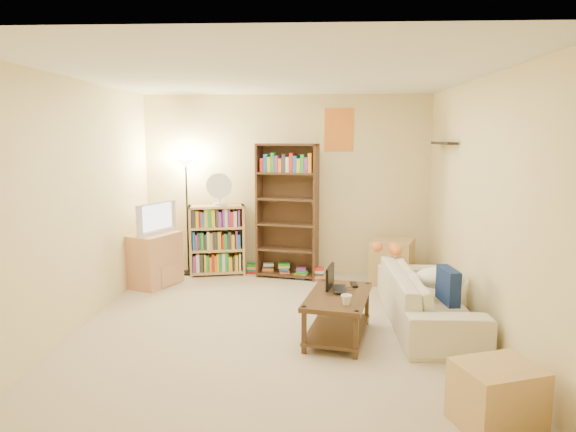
% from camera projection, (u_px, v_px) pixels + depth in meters
% --- Properties ---
extents(room, '(4.50, 4.54, 2.52)m').
position_uv_depth(room, '(276.00, 169.00, 4.95)').
color(room, '#C5AE94').
rests_on(room, ground).
extents(sofa, '(1.93, 0.80, 0.56)m').
position_uv_depth(sofa, '(427.00, 298.00, 5.30)').
color(sofa, beige).
rests_on(sofa, ground).
extents(navy_pillow, '(0.15, 0.38, 0.33)m').
position_uv_depth(navy_pillow, '(448.00, 286.00, 4.85)').
color(navy_pillow, '#122250').
rests_on(navy_pillow, sofa).
extents(cream_blanket, '(0.51, 0.37, 0.22)m').
position_uv_depth(cream_blanket, '(440.00, 278.00, 5.31)').
color(cream_blanket, white).
rests_on(cream_blanket, sofa).
extents(tabby_cat, '(0.44, 0.16, 0.15)m').
position_uv_depth(tabby_cat, '(392.00, 249.00, 5.98)').
color(tabby_cat, orange).
rests_on(tabby_cat, sofa).
extents(coffee_table, '(0.74, 1.08, 0.44)m').
position_uv_depth(coffee_table, '(338.00, 310.00, 4.93)').
color(coffee_table, '#452F1A').
rests_on(coffee_table, ground).
extents(laptop, '(0.31, 0.21, 0.02)m').
position_uv_depth(laptop, '(344.00, 290.00, 5.01)').
color(laptop, black).
rests_on(laptop, coffee_table).
extents(laptop_screen, '(0.08, 0.32, 0.22)m').
position_uv_depth(laptop_screen, '(330.00, 277.00, 5.03)').
color(laptop_screen, white).
rests_on(laptop_screen, laptop).
extents(mug, '(0.17, 0.17, 0.09)m').
position_uv_depth(mug, '(346.00, 300.00, 4.59)').
color(mug, white).
rests_on(mug, coffee_table).
extents(tv_remote, '(0.07, 0.18, 0.02)m').
position_uv_depth(tv_remote, '(354.00, 285.00, 5.19)').
color(tv_remote, black).
rests_on(tv_remote, coffee_table).
extents(tv_stand, '(0.68, 0.77, 0.68)m').
position_uv_depth(tv_stand, '(154.00, 259.00, 6.69)').
color(tv_stand, tan).
rests_on(tv_stand, ground).
extents(television, '(0.78, 0.62, 0.41)m').
position_uv_depth(television, '(152.00, 218.00, 6.60)').
color(television, black).
rests_on(television, tv_stand).
extents(tall_bookshelf, '(0.87, 0.44, 1.84)m').
position_uv_depth(tall_bookshelf, '(287.00, 208.00, 6.96)').
color(tall_bookshelf, '#45281A').
rests_on(tall_bookshelf, ground).
extents(short_bookshelf, '(0.81, 0.45, 0.98)m').
position_uv_depth(short_bookshelf, '(217.00, 240.00, 7.19)').
color(short_bookshelf, tan).
rests_on(short_bookshelf, ground).
extents(desk_fan, '(0.35, 0.20, 0.45)m').
position_uv_depth(desk_fan, '(219.00, 189.00, 7.03)').
color(desk_fan, silver).
rests_on(desk_fan, short_bookshelf).
extents(floor_lamp, '(0.28, 0.28, 1.62)m').
position_uv_depth(floor_lamp, '(186.00, 183.00, 7.09)').
color(floor_lamp, black).
rests_on(floor_lamp, ground).
extents(side_table, '(0.66, 0.66, 0.59)m').
position_uv_depth(side_table, '(392.00, 261.00, 6.78)').
color(side_table, tan).
rests_on(side_table, ground).
extents(end_cabinet, '(0.63, 0.57, 0.43)m').
position_uv_depth(end_cabinet, '(497.00, 396.00, 3.43)').
color(end_cabinet, tan).
rests_on(end_cabinet, ground).
extents(book_stacks, '(1.10, 0.45, 0.20)m').
position_uv_depth(book_stacks, '(286.00, 271.00, 7.10)').
color(book_stacks, red).
rests_on(book_stacks, ground).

